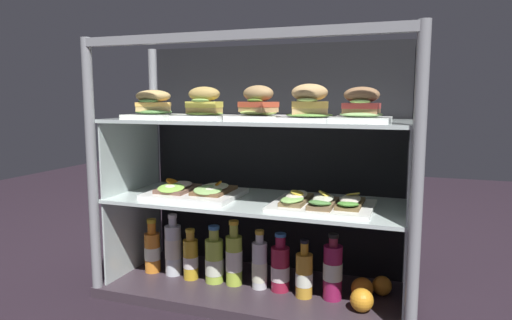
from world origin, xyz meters
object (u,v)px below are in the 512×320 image
open_sandwich_tray_mid_left (322,202)px  juice_bottle_back_center (259,266)px  open_sandwich_tray_near_left_corner (195,191)px  orange_fruit_near_left_post (382,286)px  plated_roll_sandwich_near_right_corner (309,107)px  plated_roll_sandwich_far_left (361,109)px  juice_bottle_front_fourth (234,258)px  plated_roll_sandwich_far_right (154,107)px  orange_fruit_rolled_forward (362,300)px  juice_bottle_back_right (304,275)px  juice_bottle_tucked_behind (333,271)px  plated_roll_sandwich_left_of_center (204,107)px  orange_fruit_beside_bottles (362,289)px  juice_bottle_back_left (214,260)px  juice_bottle_front_middle (280,268)px  juice_bottle_front_right_end (191,258)px  plated_roll_sandwich_center (258,106)px  juice_bottle_front_left_end (173,248)px  juice_bottle_near_post (152,251)px

open_sandwich_tray_mid_left → juice_bottle_back_center: open_sandwich_tray_mid_left is taller
open_sandwich_tray_near_left_corner → orange_fruit_near_left_post: size_ratio=4.93×
plated_roll_sandwich_near_right_corner → juice_bottle_back_center: 0.61m
plated_roll_sandwich_far_left → juice_bottle_front_fourth: 0.73m
orange_fruit_near_left_post → juice_bottle_back_center: bearing=-168.5°
juice_bottle_front_fourth → plated_roll_sandwich_far_right: bearing=-173.8°
juice_bottle_back_center → orange_fruit_near_left_post: juice_bottle_back_center is taller
open_sandwich_tray_near_left_corner → orange_fruit_rolled_forward: open_sandwich_tray_near_left_corner is taller
juice_bottle_back_right → juice_bottle_tucked_behind: size_ratio=0.89×
plated_roll_sandwich_left_of_center → orange_fruit_beside_bottles: plated_roll_sandwich_left_of_center is taller
juice_bottle_back_left → juice_bottle_front_middle: (0.26, 0.01, -0.00)m
open_sandwich_tray_mid_left → orange_fruit_rolled_forward: size_ratio=4.39×
juice_bottle_front_right_end → plated_roll_sandwich_far_right: bearing=-168.2°
plated_roll_sandwich_far_left → juice_bottle_tucked_behind: (-0.09, 0.04, -0.56)m
plated_roll_sandwich_far_left → juice_bottle_front_fourth: bearing=174.9°
plated_roll_sandwich_far_right → orange_fruit_beside_bottles: 1.00m
juice_bottle_front_fourth → juice_bottle_back_right: size_ratio=1.19×
open_sandwich_tray_near_left_corner → juice_bottle_back_left: bearing=1.3°
juice_bottle_front_fourth → orange_fruit_rolled_forward: (0.48, -0.06, -0.06)m
juice_bottle_back_left → orange_fruit_beside_bottles: (0.55, 0.03, -0.05)m
plated_roll_sandwich_left_of_center → juice_bottle_front_middle: 0.65m
plated_roll_sandwich_far_right → juice_bottle_front_middle: size_ratio=0.83×
juice_bottle_back_left → orange_fruit_rolled_forward: 0.57m
juice_bottle_front_fourth → orange_fruit_rolled_forward: 0.49m
juice_bottle_back_right → orange_fruit_rolled_forward: juice_bottle_back_right is taller
plated_roll_sandwich_center → juice_bottle_back_right: (0.19, -0.04, -0.59)m
juice_bottle_tucked_behind → juice_bottle_front_left_end: bearing=179.0°
plated_roll_sandwich_center → juice_bottle_front_right_end: (-0.27, -0.03, -0.59)m
juice_bottle_front_left_end → juice_bottle_back_right: 0.54m
juice_bottle_front_right_end → orange_fruit_near_left_post: (0.71, 0.10, -0.05)m
plated_roll_sandwich_far_left → juice_bottle_front_right_end: (-0.64, 0.03, -0.58)m
plated_roll_sandwich_far_right → juice_bottle_back_left: (0.23, 0.03, -0.58)m
juice_bottle_back_left → juice_bottle_back_right: 0.35m
juice_bottle_back_right → orange_fruit_beside_bottles: 0.21m
juice_bottle_back_center → juice_bottle_back_right: juice_bottle_back_center is taller
plated_roll_sandwich_far_left → orange_fruit_near_left_post: plated_roll_sandwich_far_left is taller
juice_bottle_back_left → open_sandwich_tray_mid_left: bearing=-3.1°
plated_roll_sandwich_left_of_center → open_sandwich_tray_mid_left: 0.55m
juice_bottle_front_fourth → plated_roll_sandwich_center: bearing=13.6°
plated_roll_sandwich_left_of_center → juice_bottle_front_right_end: (-0.07, 0.00, -0.58)m
plated_roll_sandwich_far_right → open_sandwich_tray_mid_left: size_ratio=0.53×
juice_bottle_back_right → orange_fruit_beside_bottles: juice_bottle_back_right is taller
juice_bottle_near_post → juice_bottle_tucked_behind: bearing=-0.7°
orange_fruit_rolled_forward → juice_bottle_front_fourth: bearing=172.4°
juice_bottle_front_left_end → juice_bottle_front_fourth: 0.27m
open_sandwich_tray_near_left_corner → juice_bottle_near_post: open_sandwich_tray_near_left_corner is taller
open_sandwich_tray_near_left_corner → juice_bottle_back_center: size_ratio=1.55×
open_sandwich_tray_near_left_corner → juice_bottle_front_right_end: (-0.02, -0.00, -0.27)m
plated_roll_sandwich_center → juice_bottle_front_middle: (0.09, -0.02, -0.58)m
open_sandwich_tray_near_left_corner → open_sandwich_tray_mid_left: bearing=-2.4°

